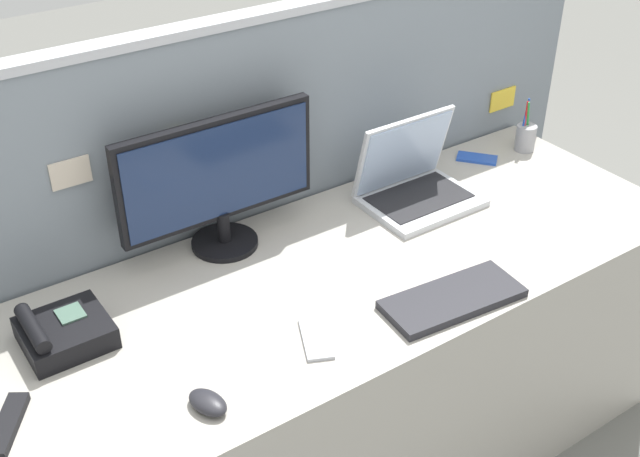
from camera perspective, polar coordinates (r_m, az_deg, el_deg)
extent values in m
cube|color=#ADA89E|center=(2.35, 0.70, -10.72)|extent=(2.13, 0.74, 0.75)
cube|color=gray|center=(2.45, -4.77, -0.39)|extent=(2.48, 0.06, 1.31)
cube|color=#B7BAC1|center=(2.16, -5.60, 14.63)|extent=(2.48, 0.07, 0.02)
cube|color=yellow|center=(2.14, -10.15, 5.93)|extent=(0.07, 0.01, 0.08)
cube|color=beige|center=(2.06, -17.30, 3.79)|extent=(0.10, 0.01, 0.07)
cube|color=yellow|center=(2.88, 12.84, 8.94)|extent=(0.11, 0.01, 0.07)
cylinder|color=black|center=(2.24, -6.78, -0.98)|extent=(0.18, 0.18, 0.02)
cylinder|color=black|center=(2.21, -6.86, 0.13)|extent=(0.04, 0.04, 0.09)
cube|color=black|center=(2.13, -7.32, 4.18)|extent=(0.57, 0.03, 0.29)
cube|color=#19284C|center=(2.12, -7.11, 4.01)|extent=(0.54, 0.01, 0.26)
cube|color=silver|center=(2.42, 7.18, 1.90)|extent=(0.33, 0.25, 0.02)
cube|color=black|center=(2.43, 7.04, 2.23)|extent=(0.29, 0.18, 0.00)
cube|color=silver|center=(2.42, 5.92, 5.47)|extent=(0.33, 0.07, 0.24)
cube|color=#9EB2D1|center=(2.42, 6.04, 5.35)|extent=(0.31, 0.06, 0.22)
cube|color=black|center=(1.98, -17.61, -7.07)|extent=(0.20, 0.18, 0.06)
cube|color=#4C6B5B|center=(1.98, -17.31, -5.80)|extent=(0.06, 0.06, 0.01)
cylinder|color=black|center=(1.94, -19.74, -6.68)|extent=(0.04, 0.16, 0.04)
cube|color=#232328|center=(2.04, 9.40, -4.94)|extent=(0.37, 0.18, 0.02)
ellipsoid|color=#232328|center=(1.75, -7.97, -12.14)|extent=(0.08, 0.11, 0.03)
cylinder|color=#99999E|center=(2.79, 14.39, 6.26)|extent=(0.07, 0.07, 0.09)
cylinder|color=blue|center=(2.76, 14.33, 7.49)|extent=(0.03, 0.01, 0.15)
cylinder|color=red|center=(2.77, 14.37, 7.43)|extent=(0.01, 0.01, 0.14)
cylinder|color=#238438|center=(2.77, 14.54, 7.42)|extent=(0.03, 0.01, 0.14)
cube|color=blue|center=(2.71, 11.08, 4.92)|extent=(0.13, 0.14, 0.01)
cube|color=#B7BAC1|center=(1.91, -0.27, -7.82)|extent=(0.12, 0.16, 0.01)
cube|color=black|center=(1.82, -21.32, -12.88)|extent=(0.13, 0.17, 0.02)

